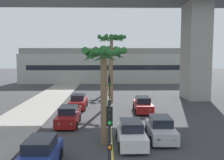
{
  "coord_description": "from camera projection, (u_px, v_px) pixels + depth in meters",
  "views": [
    {
      "loc": [
        -0.35,
        -1.13,
        5.88
      ],
      "look_at": [
        0.0,
        14.0,
        4.39
      ],
      "focal_mm": 40.74,
      "sensor_mm": 36.0,
      "label": 1
    }
  ],
  "objects": [
    {
      "name": "lane_stripe_center",
      "position": [
        110.0,
        114.0,
        25.59
      ],
      "size": [
        0.14,
        56.0,
        0.01
      ],
      "primitive_type": "cube",
      "color": "#DBCC4C",
      "rests_on": "ground"
    },
    {
      "name": "pier_building_backdrop",
      "position": [
        108.0,
        66.0,
        55.4
      ],
      "size": [
        36.69,
        8.04,
        7.29
      ],
      "color": "#ADB2A8",
      "rests_on": "ground"
    },
    {
      "name": "car_queue_front",
      "position": [
        143.0,
        105.0,
        26.32
      ],
      "size": [
        1.9,
        4.13,
        1.56
      ],
      "color": "maroon",
      "rests_on": "ground"
    },
    {
      "name": "car_queue_second",
      "position": [
        40.0,
        155.0,
        13.19
      ],
      "size": [
        1.89,
        4.13,
        1.56
      ],
      "color": "navy",
      "rests_on": "ground"
    },
    {
      "name": "car_queue_third",
      "position": [
        68.0,
        116.0,
        21.41
      ],
      "size": [
        1.84,
        4.1,
        1.56
      ],
      "color": "maroon",
      "rests_on": "ground"
    },
    {
      "name": "car_queue_fourth",
      "position": [
        161.0,
        129.0,
        17.79
      ],
      "size": [
        1.95,
        4.16,
        1.56
      ],
      "color": "#B7BABF",
      "rests_on": "ground"
    },
    {
      "name": "car_queue_fifth",
      "position": [
        78.0,
        102.0,
        28.13
      ],
      "size": [
        1.88,
        4.13,
        1.56
      ],
      "color": "maroon",
      "rests_on": "ground"
    },
    {
      "name": "car_queue_sixth",
      "position": [
        131.0,
        134.0,
        16.68
      ],
      "size": [
        1.89,
        4.13,
        1.56
      ],
      "color": "white",
      "rests_on": "ground"
    },
    {
      "name": "traffic_light_median_near",
      "position": [
        109.0,
        138.0,
        9.7
      ],
      "size": [
        0.24,
        0.37,
        4.2
      ],
      "color": "black",
      "rests_on": "ground"
    },
    {
      "name": "traffic_light_median_far",
      "position": [
        109.0,
        91.0,
        22.39
      ],
      "size": [
        0.24,
        0.37,
        4.2
      ],
      "color": "black",
      "rests_on": "ground"
    },
    {
      "name": "palm_tree_near_median",
      "position": [
        111.0,
        45.0,
        30.7
      ],
      "size": [
        3.59,
        3.6,
        8.39
      ],
      "color": "brown",
      "rests_on": "ground"
    },
    {
      "name": "palm_tree_mid_median",
      "position": [
        110.0,
        56.0,
        41.1
      ],
      "size": [
        2.72,
        2.9,
        7.43
      ],
      "color": "brown",
      "rests_on": "ground"
    },
    {
      "name": "palm_tree_far_median",
      "position": [
        104.0,
        65.0,
        16.27
      ],
      "size": [
        3.02,
        3.0,
        6.49
      ],
      "color": "brown",
      "rests_on": "ground"
    }
  ]
}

